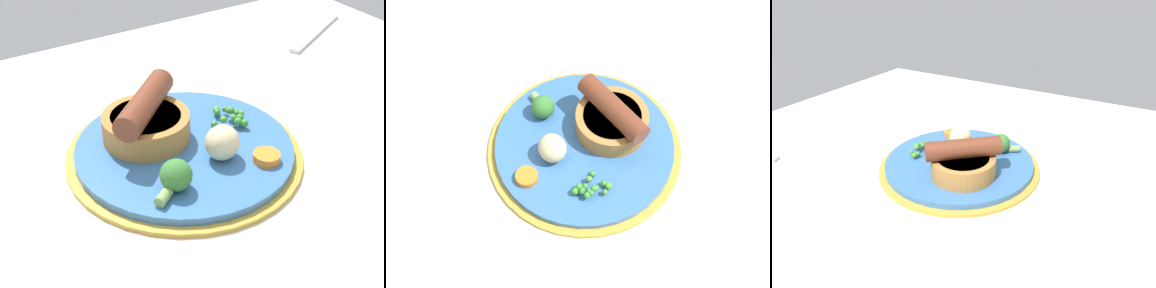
# 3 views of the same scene
# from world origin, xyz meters

# --- Properties ---
(dining_table) EXTENTS (1.10, 0.80, 0.03)m
(dining_table) POSITION_xyz_m (0.00, 0.00, 0.01)
(dining_table) COLOR beige
(dining_table) RESTS_ON ground
(dinner_plate) EXTENTS (0.26, 0.26, 0.01)m
(dinner_plate) POSITION_xyz_m (-0.05, -0.05, 0.04)
(dinner_plate) COLOR #B79333
(dinner_plate) RESTS_ON dining_table
(sausage_pudding) EXTENTS (0.10, 0.10, 0.06)m
(sausage_pudding) POSITION_xyz_m (-0.02, -0.08, 0.07)
(sausage_pudding) COLOR #AD7538
(sausage_pudding) RESTS_ON dinner_plate
(pea_pile) EXTENTS (0.04, 0.05, 0.02)m
(pea_pile) POSITION_xyz_m (-0.12, -0.06, 0.05)
(pea_pile) COLOR green
(pea_pile) RESTS_ON dinner_plate
(broccoli_floret_near) EXTENTS (0.04, 0.04, 0.03)m
(broccoli_floret_near) POSITION_xyz_m (0.01, 0.01, 0.06)
(broccoli_floret_near) COLOR #387A33
(broccoli_floret_near) RESTS_ON dinner_plate
(potato_chunk_0) EXTENTS (0.05, 0.05, 0.04)m
(potato_chunk_0) POSITION_xyz_m (-0.07, -0.01, 0.06)
(potato_chunk_0) COLOR beige
(potato_chunk_0) RESTS_ON dinner_plate
(carrot_slice_1) EXTENTS (0.04, 0.04, 0.01)m
(carrot_slice_1) POSITION_xyz_m (-0.10, 0.03, 0.05)
(carrot_slice_1) COLOR orange
(carrot_slice_1) RESTS_ON dinner_plate
(fork) EXTENTS (0.17, 0.09, 0.01)m
(fork) POSITION_xyz_m (-0.41, -0.22, 0.03)
(fork) COLOR silver
(fork) RESTS_ON dining_table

